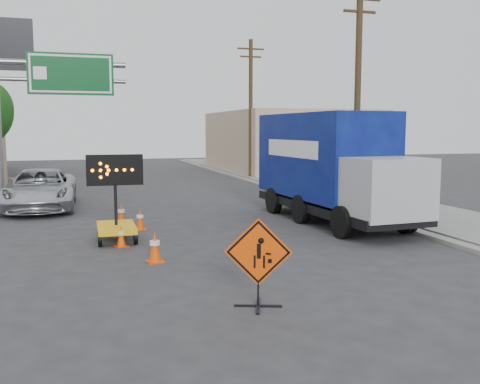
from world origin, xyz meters
name	(u,v)px	position (x,y,z in m)	size (l,w,h in m)	color
ground	(240,299)	(0.00, 0.00, 0.00)	(100.00, 100.00, 0.00)	#2D2D30
curb_right	(291,194)	(7.20, 15.00, 0.06)	(0.40, 60.00, 0.12)	gray
sidewalk_right	(333,192)	(9.50, 15.00, 0.07)	(4.00, 60.00, 0.15)	gray
building_right_far	(287,141)	(13.00, 30.00, 2.30)	(10.00, 14.00, 4.60)	#C3AA8D
highway_gantry	(42,91)	(-4.43, 17.96, 5.07)	(6.18, 0.38, 6.90)	slate
utility_pole_near	(358,94)	(8.00, 10.00, 4.68)	(1.80, 0.26, 9.00)	#402E1B
utility_pole_far	(251,107)	(8.00, 24.00, 4.68)	(1.80, 0.26, 9.00)	#402E1B
construction_sign	(258,260)	(0.20, -0.52, 0.88)	(1.19, 0.85, 1.66)	black
arrow_board	(116,222)	(-1.90, 6.21, 0.58)	(1.61, 1.79, 2.54)	#EFAF0D
pickup_truck	(40,189)	(-4.43, 13.51, 0.82)	(2.71, 5.88, 1.63)	silver
box_truck	(331,173)	(5.61, 7.43, 1.73)	(2.90, 8.15, 3.82)	black
cone_a	(155,247)	(-1.17, 3.37, 0.38)	(0.45, 0.45, 0.77)	#EA4504
cone_b	(121,236)	(-1.83, 5.40, 0.31)	(0.40, 0.40, 0.63)	#EA4504
cone_c	(140,219)	(-1.04, 7.80, 0.35)	(0.40, 0.40, 0.69)	#EA4504
cone_d	(121,214)	(-1.54, 9.05, 0.36)	(0.38, 0.38, 0.72)	#EA4504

